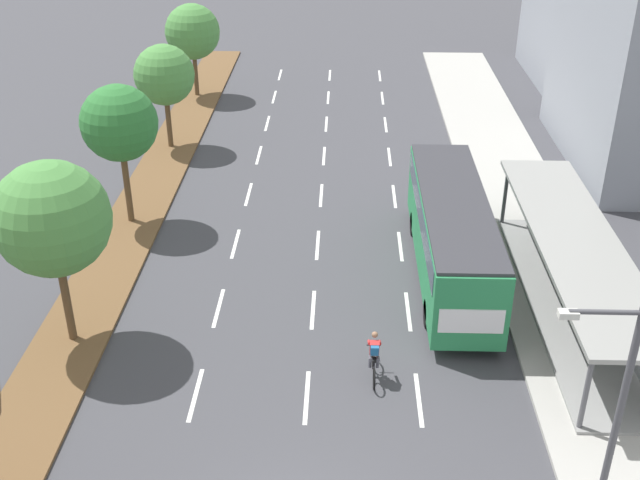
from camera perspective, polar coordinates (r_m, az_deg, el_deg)
name	(u,v)px	position (r m, az deg, el deg)	size (l,w,h in m)	color
median_strip	(147,196)	(38.23, -12.49, 3.13)	(2.60, 52.00, 0.12)	brown
sidewalk_right	(517,201)	(37.97, 14.17, 2.77)	(4.50, 52.00, 0.15)	#ADAAA3
lane_divider_left	(242,217)	(35.62, -5.67, 1.65)	(0.14, 47.06, 0.01)	white
lane_divider_center	(320,218)	(35.34, -0.04, 1.58)	(0.14, 47.06, 0.01)	white
lane_divider_right	(397,220)	(35.41, 5.64, 1.49)	(0.14, 47.06, 0.01)	white
bus_shelter	(580,266)	(29.42, 18.39, -1.83)	(2.90, 14.04, 2.86)	gray
bus	(452,229)	(30.41, 9.60, 0.79)	(2.54, 11.29, 3.37)	#28844C
cyclist	(374,358)	(25.30, 3.96, -8.55)	(0.46, 1.82, 1.71)	black
median_tree_second	(52,219)	(26.31, -18.96, 1.46)	(3.80, 3.80, 6.52)	brown
median_tree_third	(119,124)	(34.20, -14.42, 8.22)	(3.26, 3.26, 6.19)	brown
median_tree_fourth	(164,75)	(42.63, -11.28, 11.69)	(3.19, 3.19, 5.56)	brown
median_tree_fifth	(192,32)	(51.09, -9.27, 14.74)	(3.42, 3.42, 5.77)	brown
streetlight	(613,406)	(19.87, 20.57, -11.25)	(1.91, 0.24, 6.50)	#4C4C51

